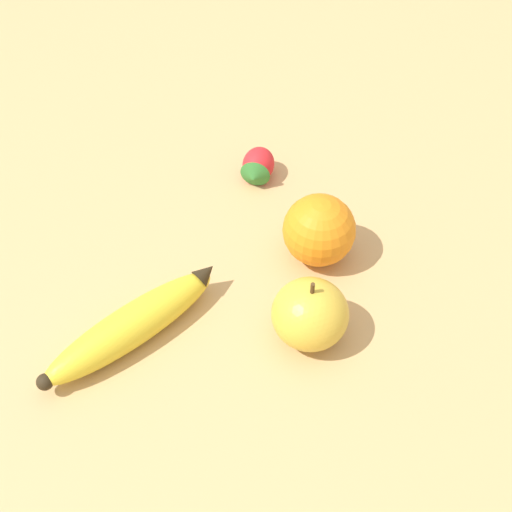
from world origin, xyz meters
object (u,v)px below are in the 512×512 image
object	(u,v)px
banana	(132,325)
orange	(319,230)
strawberry	(258,166)
apple	(310,314)

from	to	relation	value
banana	orange	bearing A→B (deg)	-10.94
strawberry	apple	world-z (taller)	apple
orange	strawberry	world-z (taller)	orange
banana	strawberry	world-z (taller)	banana
strawberry	apple	xyz separation A→B (m)	(0.17, -0.19, 0.02)
banana	strawberry	xyz separation A→B (m)	(-0.01, 0.28, -0.00)
banana	apple	size ratio (longest dim) A/B	2.55
orange	strawberry	bearing A→B (deg)	147.42
strawberry	apple	distance (m)	0.25
orange	banana	bearing A→B (deg)	-119.97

